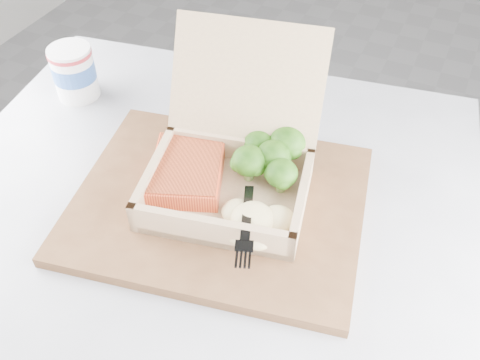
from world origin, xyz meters
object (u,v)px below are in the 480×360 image
at_px(serving_tray, 219,203).
at_px(takeout_container, 233,155).
at_px(cafe_table, 200,292).
at_px(paper_cup, 74,71).

bearing_deg(serving_tray, takeout_container, 87.04).
xyz_separation_m(cafe_table, serving_tray, (0.03, 0.03, 0.19)).
bearing_deg(cafe_table, takeout_container, 67.38).
relative_size(cafe_table, paper_cup, 9.61).
xyz_separation_m(takeout_container, paper_cup, (-0.32, 0.09, -0.01)).
xyz_separation_m(serving_tray, paper_cup, (-0.32, 0.13, 0.04)).
bearing_deg(takeout_container, cafe_table, -123.90).
distance_m(cafe_table, takeout_container, 0.25).
relative_size(serving_tray, paper_cup, 4.28).
bearing_deg(paper_cup, cafe_table, -27.69).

